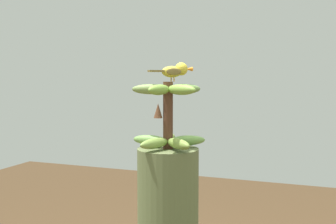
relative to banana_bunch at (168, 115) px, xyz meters
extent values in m
cylinder|color=#4C2D1E|center=(0.00, 0.00, 0.00)|extent=(0.04, 0.04, 0.28)
ellipsoid|color=#6F9E4B|center=(0.00, 0.08, -0.11)|extent=(0.05, 0.16, 0.04)
ellipsoid|color=olive|center=(-0.07, 0.03, -0.11)|extent=(0.16, 0.10, 0.04)
ellipsoid|color=olive|center=(-0.05, -0.06, -0.11)|extent=(0.13, 0.15, 0.04)
ellipsoid|color=#6FA14A|center=(0.04, -0.07, -0.11)|extent=(0.12, 0.16, 0.04)
ellipsoid|color=olive|center=(0.08, 0.02, -0.11)|extent=(0.16, 0.08, 0.04)
ellipsoid|color=#799F3E|center=(-0.03, -0.07, 0.11)|extent=(0.11, 0.16, 0.04)
ellipsoid|color=#6B8F47|center=(0.05, -0.05, 0.11)|extent=(0.14, 0.14, 0.04)
ellipsoid|color=#71A039|center=(0.06, 0.03, 0.11)|extent=(0.16, 0.11, 0.04)
ellipsoid|color=olive|center=(-0.01, 0.07, 0.11)|extent=(0.07, 0.16, 0.04)
ellipsoid|color=#76A03C|center=(-0.07, 0.01, 0.11)|extent=(0.16, 0.06, 0.04)
cone|color=brown|center=(-0.03, 0.03, 0.02)|extent=(0.04, 0.04, 0.06)
cylinder|color=#C68933|center=(0.04, -0.01, 0.15)|extent=(0.01, 0.01, 0.02)
cylinder|color=#C68933|center=(0.06, 0.01, 0.15)|extent=(0.01, 0.01, 0.02)
ellipsoid|color=gold|center=(0.05, 0.00, 0.18)|extent=(0.10, 0.10, 0.05)
ellipsoid|color=brown|center=(0.03, -0.02, 0.18)|extent=(0.06, 0.05, 0.03)
ellipsoid|color=brown|center=(0.06, 0.02, 0.18)|extent=(0.06, 0.05, 0.03)
cube|color=brown|center=(-0.01, 0.05, 0.18)|extent=(0.07, 0.06, 0.01)
sphere|color=gold|center=(0.08, -0.03, 0.19)|extent=(0.06, 0.06, 0.06)
sphere|color=black|center=(0.10, -0.02, 0.20)|extent=(0.01, 0.01, 0.01)
cone|color=orange|center=(0.10, -0.06, 0.19)|extent=(0.04, 0.04, 0.02)
camera|label=1|loc=(-1.59, -0.61, 0.15)|focal=44.45mm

